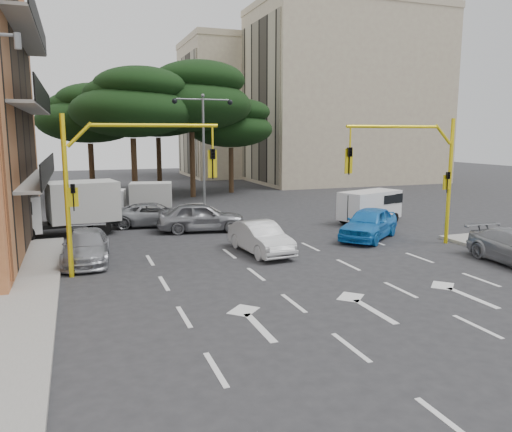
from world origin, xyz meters
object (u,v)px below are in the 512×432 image
at_px(signal_mast_right, 419,164).
at_px(street_lamp_center, 203,132).
at_px(car_blue_compact, 369,223).
at_px(car_silver_cross_a, 155,214).
at_px(signal_mast_left, 117,172).
at_px(van_white, 370,207).
at_px(car_silver_wagon, 86,247).
at_px(car_silver_cross_b, 201,217).
at_px(box_truck_b, 139,199).
at_px(box_truck_a, 63,209).
at_px(car_white_hatch, 261,238).

height_order(signal_mast_right, street_lamp_center, street_lamp_center).
relative_size(car_blue_compact, car_silver_cross_a, 0.97).
relative_size(signal_mast_left, van_white, 1.52).
height_order(signal_mast_left, car_blue_compact, signal_mast_left).
bearing_deg(car_silver_wagon, signal_mast_right, -3.89).
distance_m(signal_mast_right, street_lamp_center, 15.65).
bearing_deg(car_silver_cross_b, car_blue_compact, -113.26).
bearing_deg(car_silver_wagon, car_silver_cross_a, 66.36).
bearing_deg(van_white, box_truck_b, -139.52).
xyz_separation_m(signal_mast_right, car_blue_compact, (-1.19, 2.19, -3.09)).
height_order(signal_mast_right, car_blue_compact, signal_mast_right).
relative_size(car_silver_wagon, box_truck_a, 0.78).
xyz_separation_m(car_silver_wagon, car_silver_cross_b, (6.06, 4.81, 0.16)).
xyz_separation_m(car_white_hatch, box_truck_a, (-8.36, 7.07, 0.71)).
bearing_deg(car_silver_cross_b, street_lamp_center, -6.24).
bearing_deg(car_white_hatch, car_silver_cross_b, 97.14).
height_order(car_blue_compact, van_white, van_white).
relative_size(car_white_hatch, car_silver_cross_a, 0.88).
bearing_deg(signal_mast_left, signal_mast_right, 0.00).
distance_m(car_silver_wagon, car_silver_cross_a, 8.30).
height_order(car_silver_cross_b, box_truck_a, box_truck_a).
bearing_deg(car_silver_cross_a, van_white, -95.81).
xyz_separation_m(signal_mast_right, car_white_hatch, (-7.45, 1.17, -3.18)).
bearing_deg(street_lamp_center, signal_mast_right, -64.09).
relative_size(car_silver_cross_a, box_truck_b, 1.09).
distance_m(car_white_hatch, car_silver_cross_b, 5.98).
height_order(car_silver_cross_b, van_white, van_white).
bearing_deg(car_silver_cross_b, box_truck_b, 30.75).
height_order(signal_mast_left, car_white_hatch, signal_mast_left).
relative_size(car_blue_compact, van_white, 1.19).
xyz_separation_m(street_lamp_center, box_truck_b, (-4.50, -0.50, -4.35)).
bearing_deg(van_white, car_silver_cross_a, -124.73).
distance_m(signal_mast_left, box_truck_a, 8.88).
relative_size(street_lamp_center, car_silver_cross_a, 1.62).
xyz_separation_m(car_white_hatch, car_silver_cross_b, (-1.30, 5.84, 0.11)).
bearing_deg(car_silver_cross_b, car_silver_cross_a, 49.82).
distance_m(signal_mast_right, van_white, 6.86).
bearing_deg(car_blue_compact, car_silver_cross_a, -166.18).
distance_m(car_white_hatch, box_truck_b, 12.93).
height_order(signal_mast_right, car_silver_cross_a, signal_mast_right).
distance_m(street_lamp_center, box_truck_a, 11.42).
distance_m(car_silver_wagon, box_truck_a, 6.18).
bearing_deg(signal_mast_left, box_truck_b, 80.32).
distance_m(signal_mast_left, street_lamp_center, 15.65).
bearing_deg(box_truck_b, van_white, -109.47).
distance_m(signal_mast_right, box_truck_a, 17.99).
bearing_deg(car_blue_compact, car_white_hatch, -119.90).
bearing_deg(box_truck_b, street_lamp_center, -72.66).
xyz_separation_m(car_blue_compact, box_truck_b, (-10.11, 11.32, 0.28)).
bearing_deg(car_silver_cross_a, car_blue_compact, -117.18).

